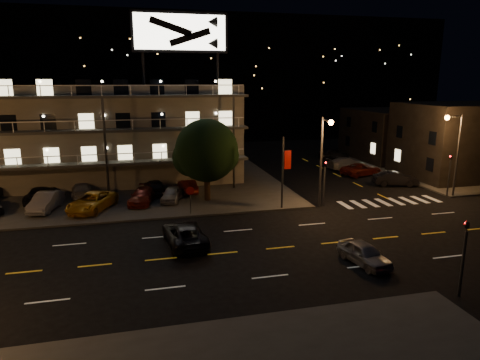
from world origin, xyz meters
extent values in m
plane|color=black|center=(0.00, 0.00, 0.00)|extent=(140.00, 140.00, 0.00)
cube|color=#373735|center=(-14.00, 20.00, 0.07)|extent=(44.00, 24.00, 0.15)
cube|color=#373735|center=(30.00, 20.00, 0.07)|extent=(16.00, 24.00, 0.15)
cube|color=gray|center=(-10.00, 24.00, 5.00)|extent=(28.00, 12.00, 10.00)
cube|color=gray|center=(-10.00, 24.00, 10.25)|extent=(28.00, 12.00, 0.50)
cube|color=#373735|center=(-10.00, 17.10, 3.15)|extent=(28.00, 1.80, 0.25)
cube|color=#373735|center=(-10.00, 17.10, 6.35)|extent=(28.00, 1.80, 0.25)
cube|color=#373735|center=(-10.00, 17.10, 9.55)|extent=(28.00, 1.80, 0.25)
cylinder|color=black|center=(-6.00, 22.00, 12.25)|extent=(0.36, 0.36, 3.50)
cylinder|color=black|center=(2.00, 22.00, 12.25)|extent=(0.36, 0.36, 3.50)
cube|color=black|center=(-2.00, 22.00, 16.00)|extent=(10.20, 0.50, 4.20)
cube|color=white|center=(-2.00, 21.70, 16.00)|extent=(9.60, 0.06, 3.60)
cube|color=black|center=(30.00, 16.00, 4.25)|extent=(14.00, 10.00, 8.50)
cube|color=black|center=(30.00, 28.00, 3.50)|extent=(14.00, 12.00, 7.00)
cube|color=black|center=(0.00, 70.00, 12.00)|extent=(120.00, 20.00, 24.00)
cylinder|color=#2D2D30|center=(8.50, 8.30, 4.00)|extent=(0.20, 0.20, 8.00)
cylinder|color=#2D2D30|center=(8.50, 7.50, 7.80)|extent=(0.12, 1.80, 0.12)
sphere|color=#FF943F|center=(8.50, 6.70, 7.70)|extent=(0.44, 0.44, 0.44)
cylinder|color=#2D2D30|center=(22.50, 8.30, 4.00)|extent=(0.20, 0.20, 8.00)
cylinder|color=#2D2D30|center=(21.70, 8.30, 7.80)|extent=(1.80, 0.12, 0.12)
sphere|color=#FF943F|center=(20.90, 8.30, 7.70)|extent=(0.44, 0.44, 0.44)
cylinder|color=#2D2D30|center=(9.00, 8.50, 1.80)|extent=(0.14, 0.14, 3.60)
imported|color=black|center=(9.00, 8.50, 4.10)|extent=(0.20, 0.16, 1.00)
sphere|color=#FF0C0C|center=(9.00, 8.38, 4.00)|extent=(0.14, 0.14, 0.14)
cylinder|color=#2D2D30|center=(9.00, -8.50, 1.80)|extent=(0.14, 0.14, 3.60)
imported|color=black|center=(9.00, -8.50, 4.10)|extent=(0.20, 0.16, 1.00)
sphere|color=#FF0C0C|center=(9.00, -8.38, 4.00)|extent=(0.14, 0.14, 0.14)
cylinder|color=#2D2D30|center=(22.00, 8.50, 1.80)|extent=(0.14, 0.14, 3.60)
imported|color=black|center=(22.00, 8.50, 4.10)|extent=(0.16, 0.20, 1.00)
sphere|color=#FF0C0C|center=(21.88, 8.50, 4.00)|extent=(0.14, 0.14, 0.14)
cylinder|color=#2D2D30|center=(5.00, 8.40, 3.20)|extent=(0.16, 0.16, 6.40)
cube|color=#A8100C|center=(5.45, 8.40, 4.40)|extent=(0.60, 0.04, 1.60)
cylinder|color=#2D2D30|center=(-3.00, 8.60, 1.10)|extent=(0.08, 0.08, 2.20)
cylinder|color=#A8100C|center=(-3.00, 8.55, 2.15)|extent=(0.91, 0.04, 0.91)
cylinder|color=black|center=(-0.94, 12.41, 1.48)|extent=(0.56, 0.56, 2.67)
sphere|color=black|center=(-0.94, 12.41, 4.82)|extent=(5.78, 5.78, 5.78)
sphere|color=black|center=(-2.28, 12.85, 4.15)|extent=(3.56, 3.56, 3.56)
sphere|color=black|center=(0.28, 11.96, 4.38)|extent=(3.34, 3.34, 3.34)
imported|color=gray|center=(-14.97, 12.49, 0.92)|extent=(2.53, 4.90, 1.54)
imported|color=#C38112|center=(-11.11, 11.54, 0.91)|extent=(4.59, 6.01, 1.52)
imported|color=#63170E|center=(-6.86, 12.78, 0.82)|extent=(2.97, 4.92, 1.33)
imported|color=gray|center=(-4.21, 12.87, 0.80)|extent=(2.57, 4.11, 1.31)
imported|color=black|center=(-15.99, 15.66, 0.83)|extent=(2.27, 4.91, 1.36)
imported|color=gray|center=(-12.48, 16.41, 0.81)|extent=(2.28, 4.73, 1.33)
imported|color=black|center=(-5.62, 15.81, 0.88)|extent=(2.26, 4.49, 1.47)
imported|color=#63170E|center=(-2.41, 15.59, 0.80)|extent=(1.69, 4.05, 1.30)
imported|color=black|center=(19.69, 13.66, 0.76)|extent=(4.87, 2.87, 1.52)
imported|color=#63170E|center=(18.71, 19.21, 0.72)|extent=(5.62, 3.76, 1.43)
imported|color=gray|center=(18.68, 22.81, 0.75)|extent=(5.40, 2.77, 1.50)
imported|color=black|center=(20.45, 30.17, 0.75)|extent=(4.40, 1.80, 1.49)
imported|color=gray|center=(6.18, -3.67, 0.67)|extent=(2.23, 4.16, 1.34)
imported|color=black|center=(-4.21, 2.18, 0.76)|extent=(2.96, 5.65, 1.52)
camera|label=1|loc=(-7.08, -25.74, 11.13)|focal=32.00mm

